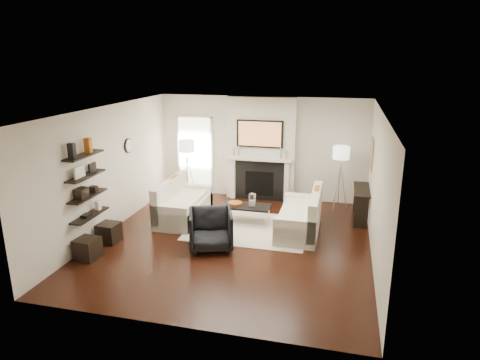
% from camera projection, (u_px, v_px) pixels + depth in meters
% --- Properties ---
extents(room_envelope, '(6.00, 6.00, 6.00)m').
position_uv_depth(room_envelope, '(233.00, 179.00, 8.47)').
color(room_envelope, black).
rests_on(room_envelope, ground).
extents(chimney_breast, '(1.80, 0.25, 2.70)m').
position_uv_depth(chimney_breast, '(261.00, 149.00, 11.15)').
color(chimney_breast, silver).
rests_on(chimney_breast, floor).
extents(fireplace_surround, '(1.30, 0.02, 1.04)m').
position_uv_depth(fireplace_surround, '(259.00, 181.00, 11.26)').
color(fireplace_surround, black).
rests_on(fireplace_surround, floor).
extents(firebox, '(0.75, 0.02, 0.65)m').
position_uv_depth(firebox, '(259.00, 184.00, 11.27)').
color(firebox, black).
rests_on(firebox, floor).
extents(mantel_pilaster_l, '(0.12, 0.08, 1.10)m').
position_uv_depth(mantel_pilaster_l, '(233.00, 178.00, 11.39)').
color(mantel_pilaster_l, white).
rests_on(mantel_pilaster_l, floor).
extents(mantel_pilaster_r, '(0.12, 0.08, 1.10)m').
position_uv_depth(mantel_pilaster_r, '(286.00, 182.00, 11.06)').
color(mantel_pilaster_r, white).
rests_on(mantel_pilaster_r, floor).
extents(mantel_shelf, '(1.70, 0.18, 0.07)m').
position_uv_depth(mantel_shelf, '(259.00, 159.00, 11.04)').
color(mantel_shelf, white).
rests_on(mantel_shelf, chimney_breast).
extents(tv_body, '(1.20, 0.06, 0.70)m').
position_uv_depth(tv_body, '(260.00, 134.00, 10.88)').
color(tv_body, black).
rests_on(tv_body, chimney_breast).
extents(tv_screen, '(1.10, 0.00, 0.62)m').
position_uv_depth(tv_screen, '(260.00, 134.00, 10.85)').
color(tv_screen, '#BF723F').
rests_on(tv_screen, tv_body).
extents(candlestick_l_tall, '(0.04, 0.04, 0.30)m').
position_uv_depth(candlestick_l_tall, '(239.00, 151.00, 11.13)').
color(candlestick_l_tall, silver).
rests_on(candlestick_l_tall, mantel_shelf).
extents(candlestick_l_short, '(0.04, 0.04, 0.24)m').
position_uv_depth(candlestick_l_short, '(234.00, 152.00, 11.17)').
color(candlestick_l_short, silver).
rests_on(candlestick_l_short, mantel_shelf).
extents(candlestick_r_tall, '(0.04, 0.04, 0.30)m').
position_uv_depth(candlestick_r_tall, '(281.00, 153.00, 10.88)').
color(candlestick_r_tall, silver).
rests_on(candlestick_r_tall, mantel_shelf).
extents(candlestick_r_short, '(0.04, 0.04, 0.24)m').
position_uv_depth(candlestick_r_short, '(286.00, 155.00, 10.85)').
color(candlestick_r_short, silver).
rests_on(candlestick_r_short, mantel_shelf).
extents(hallway_panel, '(0.90, 0.02, 2.10)m').
position_uv_depth(hallway_panel, '(195.00, 156.00, 11.76)').
color(hallway_panel, white).
rests_on(hallway_panel, floor).
extents(door_trim_l, '(0.06, 0.06, 2.16)m').
position_uv_depth(door_trim_l, '(179.00, 155.00, 11.85)').
color(door_trim_l, white).
rests_on(door_trim_l, floor).
extents(door_trim_r, '(0.06, 0.06, 2.16)m').
position_uv_depth(door_trim_r, '(212.00, 157.00, 11.63)').
color(door_trim_r, white).
rests_on(door_trim_r, floor).
extents(door_trim_top, '(1.02, 0.06, 0.06)m').
position_uv_depth(door_trim_top, '(194.00, 116.00, 11.44)').
color(door_trim_top, white).
rests_on(door_trim_top, wall_back).
extents(rug, '(2.60, 2.00, 0.01)m').
position_uv_depth(rug, '(249.00, 228.00, 9.50)').
color(rug, beige).
rests_on(rug, floor).
extents(loveseat_left_base, '(0.85, 1.80, 0.42)m').
position_uv_depth(loveseat_left_base, '(184.00, 210.00, 10.02)').
color(loveseat_left_base, white).
rests_on(loveseat_left_base, floor).
extents(loveseat_left_back, '(0.18, 1.80, 0.80)m').
position_uv_depth(loveseat_left_back, '(170.00, 196.00, 10.01)').
color(loveseat_left_back, white).
rests_on(loveseat_left_back, floor).
extents(loveseat_left_arm_n, '(0.85, 0.18, 0.60)m').
position_uv_depth(loveseat_left_arm_n, '(170.00, 219.00, 9.24)').
color(loveseat_left_arm_n, white).
rests_on(loveseat_left_arm_n, floor).
extents(loveseat_left_arm_s, '(0.85, 0.18, 0.60)m').
position_uv_depth(loveseat_left_arm_s, '(195.00, 196.00, 10.75)').
color(loveseat_left_arm_s, white).
rests_on(loveseat_left_arm_s, floor).
extents(loveseat_left_cushion, '(0.63, 1.44, 0.10)m').
position_uv_depth(loveseat_left_cushion, '(186.00, 200.00, 9.93)').
color(loveseat_left_cushion, white).
rests_on(loveseat_left_cushion, loveseat_left_base).
extents(pillow_left_orange, '(0.10, 0.42, 0.42)m').
position_uv_depth(pillow_left_orange, '(175.00, 184.00, 10.23)').
color(pillow_left_orange, '#AA5914').
rests_on(pillow_left_orange, loveseat_left_cushion).
extents(pillow_left_charcoal, '(0.10, 0.40, 0.40)m').
position_uv_depth(pillow_left_charcoal, '(164.00, 192.00, 9.67)').
color(pillow_left_charcoal, black).
rests_on(pillow_left_charcoal, loveseat_left_cushion).
extents(loveseat_right_base, '(0.85, 1.80, 0.42)m').
position_uv_depth(loveseat_right_base, '(299.00, 223.00, 9.26)').
color(loveseat_right_base, white).
rests_on(loveseat_right_base, floor).
extents(loveseat_right_back, '(0.18, 1.80, 0.80)m').
position_uv_depth(loveseat_right_back, '(315.00, 210.00, 9.10)').
color(loveseat_right_back, white).
rests_on(loveseat_right_back, floor).
extents(loveseat_right_arm_n, '(0.85, 0.18, 0.60)m').
position_uv_depth(loveseat_right_arm_n, '(294.00, 233.00, 8.48)').
color(loveseat_right_arm_n, white).
rests_on(loveseat_right_arm_n, floor).
extents(loveseat_right_arm_s, '(0.85, 0.18, 0.60)m').
position_uv_depth(loveseat_right_arm_s, '(303.00, 207.00, 9.99)').
color(loveseat_right_arm_s, white).
rests_on(loveseat_right_arm_s, floor).
extents(loveseat_right_cushion, '(0.63, 1.44, 0.10)m').
position_uv_depth(loveseat_right_cushion, '(297.00, 211.00, 9.20)').
color(loveseat_right_cushion, white).
rests_on(loveseat_right_cushion, loveseat_right_base).
extents(pillow_right_orange, '(0.10, 0.42, 0.42)m').
position_uv_depth(pillow_right_orange, '(317.00, 197.00, 9.32)').
color(pillow_right_orange, '#AA5914').
rests_on(pillow_right_orange, loveseat_right_cushion).
extents(pillow_right_charcoal, '(0.10, 0.40, 0.40)m').
position_uv_depth(pillow_right_charcoal, '(314.00, 206.00, 8.76)').
color(pillow_right_charcoal, black).
rests_on(pillow_right_charcoal, loveseat_right_cushion).
extents(coffee_table, '(1.10, 0.55, 0.04)m').
position_uv_depth(coffee_table, '(246.00, 206.00, 9.72)').
color(coffee_table, black).
rests_on(coffee_table, floor).
extents(coffee_leg_nw, '(0.02, 0.02, 0.38)m').
position_uv_depth(coffee_leg_nw, '(222.00, 216.00, 9.69)').
color(coffee_leg_nw, silver).
rests_on(coffee_leg_nw, floor).
extents(coffee_leg_ne, '(0.02, 0.02, 0.38)m').
position_uv_depth(coffee_leg_ne, '(266.00, 220.00, 9.46)').
color(coffee_leg_ne, silver).
rests_on(coffee_leg_ne, floor).
extents(coffee_leg_sw, '(0.02, 0.02, 0.38)m').
position_uv_depth(coffee_leg_sw, '(227.00, 210.00, 10.10)').
color(coffee_leg_sw, silver).
rests_on(coffee_leg_sw, floor).
extents(coffee_leg_se, '(0.02, 0.02, 0.38)m').
position_uv_depth(coffee_leg_se, '(269.00, 213.00, 9.87)').
color(coffee_leg_se, silver).
rests_on(coffee_leg_se, floor).
extents(hurricane_glass, '(0.17, 0.17, 0.29)m').
position_uv_depth(hurricane_glass, '(252.00, 200.00, 9.65)').
color(hurricane_glass, white).
rests_on(hurricane_glass, coffee_table).
extents(hurricane_candle, '(0.09, 0.09, 0.14)m').
position_uv_depth(hurricane_candle, '(252.00, 203.00, 9.66)').
color(hurricane_candle, white).
rests_on(hurricane_candle, coffee_table).
extents(copper_bowl, '(0.32, 0.32, 0.05)m').
position_uv_depth(copper_bowl, '(235.00, 203.00, 9.77)').
color(copper_bowl, '#C56D20').
rests_on(copper_bowl, coffee_table).
extents(armchair, '(1.04, 1.01, 0.86)m').
position_uv_depth(armchair, '(211.00, 228.00, 8.43)').
color(armchair, black).
rests_on(armchair, floor).
extents(lamp_left_post, '(0.02, 0.02, 1.20)m').
position_uv_depth(lamp_left_post, '(188.00, 178.00, 11.29)').
color(lamp_left_post, silver).
rests_on(lamp_left_post, floor).
extents(lamp_left_shade, '(0.40, 0.40, 0.30)m').
position_uv_depth(lamp_left_shade, '(187.00, 146.00, 11.05)').
color(lamp_left_shade, white).
rests_on(lamp_left_shade, lamp_left_post).
extents(lamp_left_leg_a, '(0.25, 0.02, 1.23)m').
position_uv_depth(lamp_left_leg_a, '(192.00, 178.00, 11.26)').
color(lamp_left_leg_a, silver).
rests_on(lamp_left_leg_a, floor).
extents(lamp_left_leg_b, '(0.14, 0.22, 1.23)m').
position_uv_depth(lamp_left_leg_b, '(187.00, 176.00, 11.39)').
color(lamp_left_leg_b, silver).
rests_on(lamp_left_leg_b, floor).
extents(lamp_left_leg_c, '(0.14, 0.22, 1.23)m').
position_uv_depth(lamp_left_leg_c, '(185.00, 178.00, 11.21)').
color(lamp_left_leg_c, silver).
rests_on(lamp_left_leg_c, floor).
extents(lamp_right_post, '(0.02, 0.02, 1.20)m').
position_uv_depth(lamp_right_post, '(339.00, 186.00, 10.53)').
color(lamp_right_post, silver).
rests_on(lamp_right_post, floor).
extents(lamp_right_shade, '(0.40, 0.40, 0.30)m').
position_uv_depth(lamp_right_shade, '(341.00, 153.00, 10.29)').
color(lamp_right_shade, white).
rests_on(lamp_right_shade, lamp_right_post).
extents(lamp_right_leg_a, '(0.25, 0.02, 1.23)m').
position_uv_depth(lamp_right_leg_a, '(344.00, 187.00, 10.51)').
color(lamp_right_leg_a, silver).
rests_on(lamp_right_leg_a, floor).
extents(lamp_right_leg_b, '(0.14, 0.22, 1.23)m').
position_uv_depth(lamp_right_leg_b, '(337.00, 185.00, 10.63)').
color(lamp_right_leg_b, silver).
rests_on(lamp_right_leg_b, floor).
extents(lamp_right_leg_c, '(0.14, 0.22, 1.23)m').
position_uv_depth(lamp_right_leg_c, '(337.00, 187.00, 10.45)').
color(lamp_right_leg_c, silver).
rests_on(lamp_right_leg_c, floor).
extents(console_top, '(0.35, 1.20, 0.04)m').
position_uv_depth(console_top, '(362.00, 190.00, 9.84)').
color(console_top, black).
rests_on(console_top, floor).
extents(console_leg_n, '(0.30, 0.04, 0.71)m').
position_uv_depth(console_leg_n, '(361.00, 213.00, 9.43)').
color(console_leg_n, black).
rests_on(console_leg_n, floor).
extents(console_leg_s, '(0.30, 0.04, 0.71)m').
position_uv_depth(console_leg_s, '(360.00, 198.00, 10.45)').
color(console_leg_s, black).
rests_on(console_leg_s, floor).
extents(wall_art, '(0.03, 0.70, 0.70)m').
position_uv_depth(wall_art, '(372.00, 154.00, 9.70)').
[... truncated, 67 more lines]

